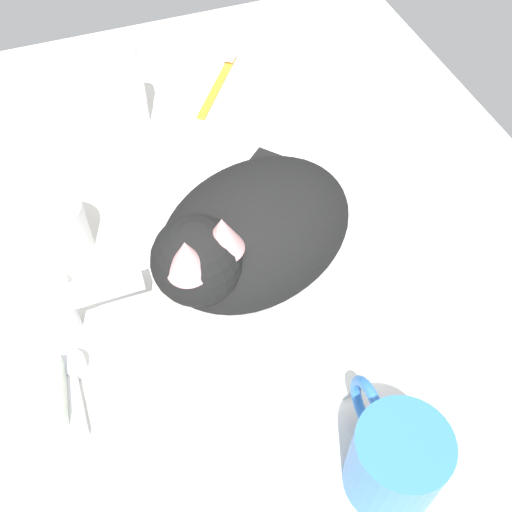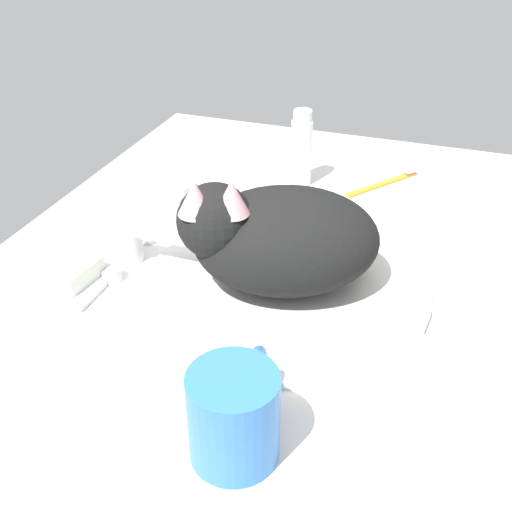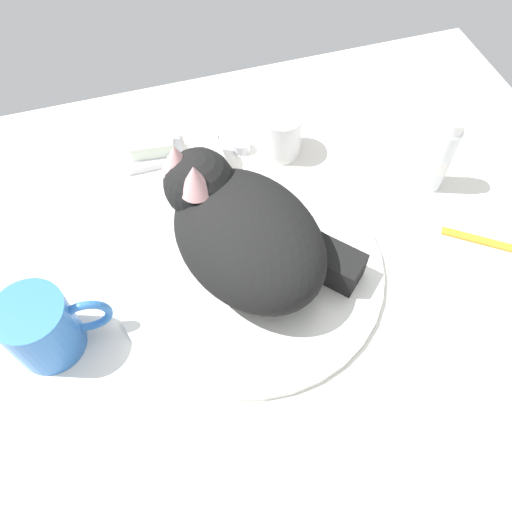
# 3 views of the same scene
# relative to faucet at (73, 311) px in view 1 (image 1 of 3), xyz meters

# --- Properties ---
(ground_plane) EXTENTS (1.10, 0.83, 0.03)m
(ground_plane) POSITION_rel_faucet_xyz_m (0.00, -0.20, -0.04)
(ground_plane) COLOR silver
(sink_basin) EXTENTS (0.36, 0.36, 0.01)m
(sink_basin) POSITION_rel_faucet_xyz_m (0.00, -0.20, -0.02)
(sink_basin) COLOR silver
(sink_basin) RESTS_ON ground_plane
(faucet) EXTENTS (0.13, 0.11, 0.06)m
(faucet) POSITION_rel_faucet_xyz_m (0.00, 0.00, 0.00)
(faucet) COLOR silver
(faucet) RESTS_ON ground_plane
(cat) EXTENTS (0.26, 0.27, 0.16)m
(cat) POSITION_rel_faucet_xyz_m (-0.00, -0.19, 0.05)
(cat) COLOR black
(cat) RESTS_ON sink_basin
(coffee_mug) EXTENTS (0.13, 0.08, 0.09)m
(coffee_mug) POSITION_rel_faucet_xyz_m (-0.26, -0.24, 0.02)
(coffee_mug) COLOR #3372C6
(coffee_mug) RESTS_ON ground_plane
(rinse_cup) EXTENTS (0.06, 0.06, 0.07)m
(rinse_cup) POSITION_rel_faucet_xyz_m (0.11, -0.01, 0.01)
(rinse_cup) COLOR white
(rinse_cup) RESTS_ON ground_plane
(soap_dish) EXTENTS (0.09, 0.06, 0.01)m
(soap_dish) POSITION_rel_faucet_xyz_m (-0.08, 0.04, -0.02)
(soap_dish) COLOR white
(soap_dish) RESTS_ON ground_plane
(soap_bar) EXTENTS (0.07, 0.05, 0.02)m
(soap_bar) POSITION_rel_faucet_xyz_m (-0.08, 0.04, -0.00)
(soap_bar) COLOR silver
(soap_bar) RESTS_ON soap_dish
(toothpaste_bottle) EXTENTS (0.04, 0.04, 0.13)m
(toothpaste_bottle) POSITION_rel_faucet_xyz_m (0.31, -0.14, 0.03)
(toothpaste_bottle) COLOR white
(toothpaste_bottle) RESTS_ON ground_plane
(toothbrush) EXTENTS (0.13, 0.10, 0.02)m
(toothbrush) POSITION_rel_faucet_xyz_m (0.35, -0.27, -0.02)
(toothbrush) COLOR orange
(toothbrush) RESTS_ON ground_plane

